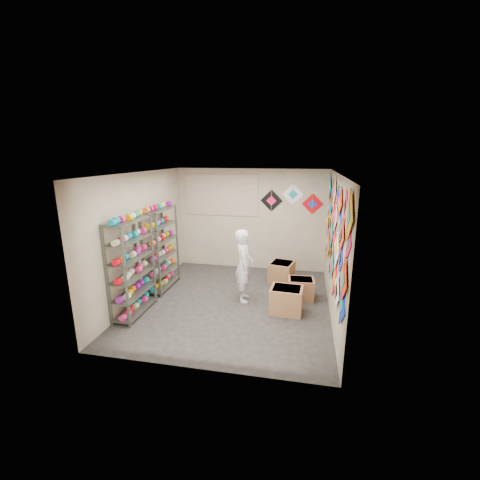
% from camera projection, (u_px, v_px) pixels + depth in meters
% --- Properties ---
extents(ground, '(4.50, 4.50, 0.00)m').
position_uv_depth(ground, '(233.00, 302.00, 6.83)').
color(ground, black).
extents(room_walls, '(4.50, 4.50, 4.50)m').
position_uv_depth(room_walls, '(232.00, 227.00, 6.41)').
color(room_walls, tan).
rests_on(room_walls, ground).
extents(shelf_rack_front, '(0.40, 1.10, 1.90)m').
position_uv_depth(shelf_rack_front, '(132.00, 268.00, 6.12)').
color(shelf_rack_front, '#4C5147').
rests_on(shelf_rack_front, ground).
extents(shelf_rack_back, '(0.40, 1.10, 1.90)m').
position_uv_depth(shelf_rack_back, '(161.00, 249.00, 7.35)').
color(shelf_rack_back, '#4C5147').
rests_on(shelf_rack_back, ground).
extents(string_spools, '(0.12, 2.36, 0.12)m').
position_uv_depth(string_spools, '(147.00, 253.00, 6.71)').
color(string_spools, '#E32773').
rests_on(string_spools, ground).
extents(kite_wall_display, '(0.06, 4.28, 2.06)m').
position_uv_depth(kite_wall_display, '(335.00, 233.00, 5.99)').
color(kite_wall_display, '#1133D0').
rests_on(kite_wall_display, room_walls).
extents(back_wall_kites, '(1.62, 0.02, 0.78)m').
position_uv_depth(back_wall_kites, '(291.00, 200.00, 8.26)').
color(back_wall_kites, black).
rests_on(back_wall_kites, room_walls).
extents(poster, '(2.00, 0.01, 1.10)m').
position_uv_depth(poster, '(221.00, 195.00, 8.58)').
color(poster, '#7652B2').
rests_on(poster, room_walls).
extents(shopkeeper, '(0.71, 0.58, 1.56)m').
position_uv_depth(shopkeeper, '(244.00, 266.00, 6.76)').
color(shopkeeper, silver).
rests_on(shopkeeper, ground).
extents(carton_a, '(0.65, 0.56, 0.52)m').
position_uv_depth(carton_a, '(286.00, 300.00, 6.35)').
color(carton_a, '#9B6643').
rests_on(carton_a, ground).
extents(carton_b, '(0.58, 0.49, 0.45)m').
position_uv_depth(carton_b, '(301.00, 289.00, 6.97)').
color(carton_b, '#9B6643').
rests_on(carton_b, ground).
extents(carton_c, '(0.65, 0.69, 0.51)m').
position_uv_depth(carton_c, '(282.00, 272.00, 7.85)').
color(carton_c, '#9B6643').
rests_on(carton_c, ground).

